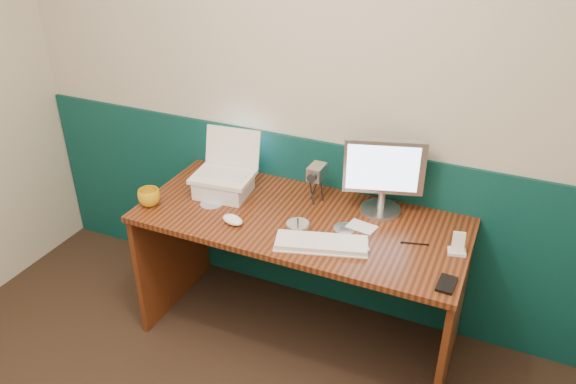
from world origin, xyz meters
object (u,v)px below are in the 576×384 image
at_px(monitor, 384,177).
at_px(desk, 300,279).
at_px(keyboard, 321,244).
at_px(camcorder, 316,182).
at_px(laptop, 222,157).
at_px(mug, 149,197).

bearing_deg(monitor, desk, -163.71).
xyz_separation_m(monitor, keyboard, (-0.16, -0.40, -0.18)).
bearing_deg(camcorder, laptop, -164.19).
bearing_deg(keyboard, camcorder, 98.43).
distance_m(monitor, keyboard, 0.47).
bearing_deg(desk, keyboard, -45.94).
height_order(keyboard, mug, mug).
relative_size(laptop, mug, 2.71).
bearing_deg(mug, monitor, 20.93).
bearing_deg(mug, keyboard, 0.76).
xyz_separation_m(desk, camcorder, (0.01, 0.18, 0.49)).
bearing_deg(mug, camcorder, 26.56).
height_order(laptop, monitor, monitor).
bearing_deg(laptop, mug, -144.06).
bearing_deg(camcorder, mug, -152.43).
bearing_deg(monitor, camcorder, 170.12).
bearing_deg(mug, laptop, 41.60).
xyz_separation_m(monitor, mug, (-1.08, -0.41, -0.15)).
bearing_deg(desk, camcorder, 86.86).
xyz_separation_m(keyboard, mug, (-0.92, -0.01, 0.03)).
distance_m(monitor, mug, 1.16).
bearing_deg(camcorder, keyboard, -64.17).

